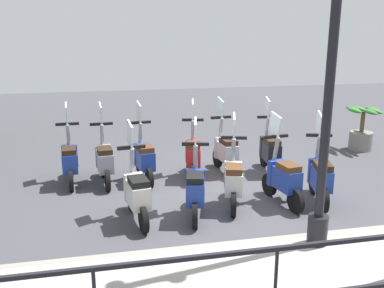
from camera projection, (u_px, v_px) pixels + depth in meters
ground_plane at (221, 192)px, 7.87m from camera, size 28.00×28.00×0.00m
promenade_walkway at (296, 286)px, 4.87m from camera, size 2.20×20.00×0.15m
fence_railing at (355, 271)px, 3.67m from camera, size 0.04×16.03×1.07m
lamp_post_near at (329, 96)px, 5.18m from camera, size 0.26×0.90×4.45m
potted_palm at (361, 132)px, 10.56m from camera, size 1.06×0.66×1.05m
scooter_near_0 at (320, 176)px, 7.30m from camera, size 1.21×0.53×1.54m
scooter_near_1 at (283, 177)px, 7.24m from camera, size 1.23×0.46×1.54m
scooter_near_2 at (233, 179)px, 7.14m from camera, size 1.21×0.53×1.54m
scooter_near_3 at (195, 188)px, 6.74m from camera, size 1.22×0.50×1.54m
scooter_near_4 at (137, 192)px, 6.57m from camera, size 1.23×0.45×1.54m
scooter_far_0 at (270, 150)px, 8.84m from camera, size 1.23×0.44×1.54m
scooter_far_1 at (225, 151)px, 8.82m from camera, size 1.23×0.44×1.54m
scooter_far_2 at (193, 154)px, 8.55m from camera, size 1.22×0.48×1.54m
scooter_far_3 at (144, 158)px, 8.33m from camera, size 1.23×0.45×1.54m
scooter_far_4 at (105, 160)px, 8.20m from camera, size 1.23×0.44×1.54m
scooter_far_5 at (70, 160)px, 8.19m from camera, size 1.23×0.44×1.54m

